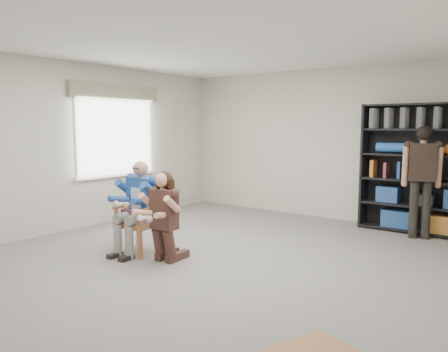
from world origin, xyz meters
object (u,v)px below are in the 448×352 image
Objects in this scene: armchair at (139,217)px; standing_man at (421,183)px; kneeling_woman at (163,218)px; bookshelf at (419,169)px; seated_man at (139,207)px.

standing_man reaches higher than armchair.
kneeling_woman is at bearing -143.59° from standing_man.
armchair is 4.28m from standing_man.
armchair is 0.47× the size of bookshelf.
armchair is 0.77× the size of seated_man.
standing_man is (2.89, 3.14, 0.23)m from seated_man.
seated_man is at bearing 86.22° from armchair.
seated_man is 0.74× the size of standing_man.
seated_man reaches higher than kneeling_woman.
seated_man is 0.59m from kneeling_woman.
standing_man is (2.31, 3.26, 0.28)m from kneeling_woman.
kneeling_woman is at bearing -15.46° from seated_man.
bookshelf reaches higher than kneeling_woman.
kneeling_woman is (0.58, -0.12, -0.05)m from seated_man.
bookshelf reaches higher than seated_man.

